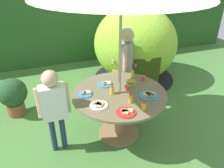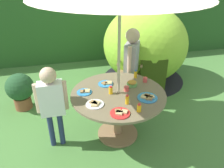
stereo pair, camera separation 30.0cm
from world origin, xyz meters
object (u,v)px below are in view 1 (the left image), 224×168
object	(u,v)px
garden_table	(119,102)
dome_tent	(135,44)
plate_far_left	(105,84)
plate_far_right	(126,112)
cup_near	(143,78)
snack_bowl	(131,82)
child_in_white_shirt	(53,102)
juice_bottle_center_front	(133,73)
child_in_grey_shirt	(126,57)
juice_bottle_near_right	(144,106)
plate_front_edge	(99,105)
potted_plant	(13,95)
juice_bottle_mid_right	(112,90)
plate_mid_left	(149,95)
wooden_chair	(125,65)
juice_bottle_near_left	(131,99)
plate_center_back	(86,93)
cup_far	(127,88)

from	to	relation	value
garden_table	dome_tent	bearing A→B (deg)	58.39
plate_far_left	plate_far_right	xyz separation A→B (m)	(0.01, -0.72, -0.00)
plate_far_left	cup_near	xyz separation A→B (m)	(0.57, -0.06, 0.02)
snack_bowl	plate_far_left	size ratio (longest dim) A/B	0.70
child_in_white_shirt	juice_bottle_center_front	xyz separation A→B (m)	(1.23, 0.37, 0.02)
child_in_grey_shirt	juice_bottle_near_right	world-z (taller)	child_in_grey_shirt
plate_front_edge	cup_near	world-z (taller)	cup_near
child_in_grey_shirt	child_in_white_shirt	distance (m)	1.52
potted_plant	snack_bowl	world-z (taller)	snack_bowl
plate_far_right	juice_bottle_mid_right	world-z (taller)	juice_bottle_mid_right
child_in_white_shirt	snack_bowl	xyz separation A→B (m)	(1.10, 0.15, -0.00)
plate_mid_left	juice_bottle_near_right	distance (m)	0.32
child_in_grey_shirt	juice_bottle_near_right	bearing A→B (deg)	14.96
wooden_chair	child_in_grey_shirt	world-z (taller)	child_in_grey_shirt
plate_front_edge	plate_mid_left	size ratio (longest dim) A/B	0.87
dome_tent	snack_bowl	xyz separation A→B (m)	(-0.76, -1.47, -0.02)
plate_mid_left	juice_bottle_near_left	xyz separation A→B (m)	(-0.29, -0.06, 0.05)
juice_bottle_near_right	cup_near	xyz separation A→B (m)	(0.34, 0.67, -0.01)
juice_bottle_near_left	garden_table	bearing A→B (deg)	97.65
plate_far_left	cup_near	bearing A→B (deg)	-6.16
plate_front_edge	plate_center_back	bearing A→B (deg)	104.90
wooden_chair	snack_bowl	world-z (taller)	wooden_chair
snack_bowl	juice_bottle_mid_right	distance (m)	0.37
cup_far	juice_bottle_center_front	bearing A→B (deg)	54.53
snack_bowl	plate_front_edge	size ratio (longest dim) A/B	0.66
garden_table	wooden_chair	size ratio (longest dim) A/B	1.25
plate_mid_left	juice_bottle_mid_right	xyz separation A→B (m)	(-0.43, 0.22, 0.04)
plate_mid_left	plate_center_back	size ratio (longest dim) A/B	1.29
wooden_chair	juice_bottle_near_left	bearing A→B (deg)	-84.09
garden_table	juice_bottle_center_front	size ratio (longest dim) A/B	10.16
plate_front_edge	juice_bottle_mid_right	bearing A→B (deg)	40.49
potted_plant	juice_bottle_near_left	size ratio (longest dim) A/B	5.08
juice_bottle_near_right	cup_near	bearing A→B (deg)	63.47
plate_center_back	wooden_chair	bearing A→B (deg)	45.74
juice_bottle_mid_right	garden_table	bearing A→B (deg)	-4.19
plate_mid_left	cup_near	xyz separation A→B (m)	(0.13, 0.43, 0.02)
plate_far_left	juice_bottle_near_left	distance (m)	0.57
potted_plant	plate_front_edge	size ratio (longest dim) A/B	2.90
garden_table	child_in_white_shirt	distance (m)	0.88
cup_far	dome_tent	bearing A→B (deg)	61.15
dome_tent	plate_mid_left	size ratio (longest dim) A/B	7.75
plate_center_back	plate_front_edge	bearing A→B (deg)	-75.10
juice_bottle_near_right	juice_bottle_mid_right	distance (m)	0.52
wooden_chair	juice_bottle_near_left	xyz separation A→B (m)	(-0.52, -1.41, 0.20)
garden_table	snack_bowl	bearing A→B (deg)	31.93
wooden_chair	plate_center_back	size ratio (longest dim) A/B	5.07
plate_mid_left	juice_bottle_near_right	size ratio (longest dim) A/B	2.45
plate_far_right	juice_bottle_mid_right	bearing A→B (deg)	90.42
juice_bottle_mid_right	child_in_grey_shirt	bearing A→B (deg)	55.38
plate_front_edge	plate_far_right	bearing A→B (deg)	-44.40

